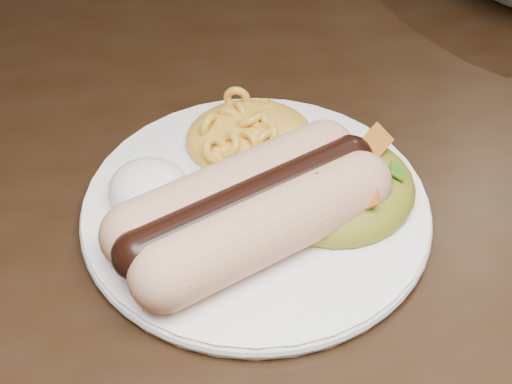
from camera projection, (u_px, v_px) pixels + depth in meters
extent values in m
cube|color=black|center=(252.00, 131.00, 0.60)|extent=(1.60, 0.90, 0.04)
cylinder|color=white|center=(256.00, 210.00, 0.50)|extent=(0.23, 0.23, 0.01)
cylinder|color=#FCB186|center=(256.00, 228.00, 0.45)|extent=(0.14, 0.09, 0.04)
cylinder|color=#FCB186|center=(246.00, 191.00, 0.48)|extent=(0.14, 0.09, 0.04)
cylinder|color=black|center=(250.00, 204.00, 0.46)|extent=(0.15, 0.08, 0.03)
ellipsoid|color=yellow|center=(250.00, 123.00, 0.53)|extent=(0.10, 0.09, 0.03)
ellipsoid|color=white|center=(148.00, 180.00, 0.49)|extent=(0.05, 0.05, 0.03)
ellipsoid|color=#BF6F13|center=(335.00, 180.00, 0.49)|extent=(0.10, 0.10, 0.04)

